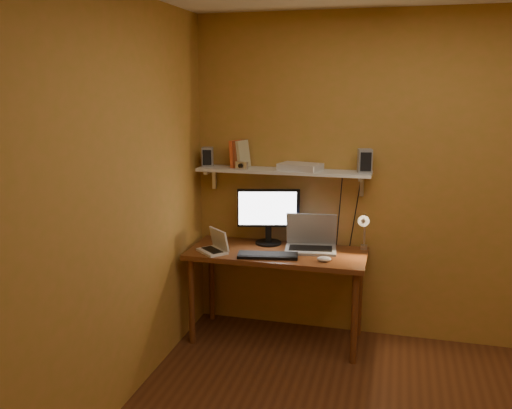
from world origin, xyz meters
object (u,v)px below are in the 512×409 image
(desk_lamp, at_px, (364,227))
(speaker_right, at_px, (365,161))
(laptop, at_px, (311,240))
(desk, at_px, (277,261))
(netbook, at_px, (215,246))
(speaker_left, at_px, (208,157))
(wall_shelf, at_px, (283,171))
(keyboard, at_px, (268,255))
(shelf_camera, at_px, (242,166))
(router, at_px, (300,167))
(mouse, at_px, (324,259))
(monitor, at_px, (268,213))

(desk_lamp, bearing_deg, speaker_right, 106.14)
(laptop, height_order, desk_lamp, desk_lamp)
(desk, height_order, netbook, netbook)
(speaker_right, bearing_deg, speaker_left, 167.59)
(wall_shelf, height_order, keyboard, wall_shelf)
(shelf_camera, relative_size, router, 0.33)
(router, bearing_deg, mouse, -54.64)
(monitor, xyz_separation_m, laptop, (0.36, -0.06, -0.18))
(keyboard, height_order, shelf_camera, shelf_camera)
(desk, xyz_separation_m, laptop, (0.25, 0.12, 0.16))
(monitor, xyz_separation_m, speaker_right, (0.76, 0.01, 0.46))
(netbook, relative_size, shelf_camera, 2.71)
(monitor, distance_m, laptop, 0.41)
(monitor, height_order, router, router)
(desk, bearing_deg, shelf_camera, 160.02)
(laptop, bearing_deg, monitor, 163.28)
(monitor, bearing_deg, mouse, -48.44)
(keyboard, bearing_deg, speaker_right, 18.01)
(netbook, xyz_separation_m, mouse, (0.86, -0.02, -0.03))
(speaker_left, relative_size, router, 0.50)
(netbook, distance_m, desk_lamp, 1.17)
(wall_shelf, xyz_separation_m, desk_lamp, (0.66, -0.07, -0.40))
(wall_shelf, bearing_deg, laptop, -15.66)
(keyboard, xyz_separation_m, desk_lamp, (0.70, 0.29, 0.20))
(desk, distance_m, monitor, 0.41)
(wall_shelf, relative_size, desk_lamp, 3.73)
(netbook, bearing_deg, speaker_right, 57.67)
(speaker_left, distance_m, router, 0.78)
(router, bearing_deg, desk, -124.78)
(speaker_left, height_order, shelf_camera, speaker_left)
(desk_lamp, bearing_deg, wall_shelf, 174.12)
(wall_shelf, height_order, laptop, wall_shelf)
(speaker_right, bearing_deg, desk_lamp, -86.24)
(keyboard, bearing_deg, netbook, 167.49)
(wall_shelf, bearing_deg, desk_lamp, -5.88)
(desk, bearing_deg, speaker_left, 163.00)
(netbook, relative_size, keyboard, 0.63)
(mouse, bearing_deg, desk, 149.81)
(wall_shelf, bearing_deg, keyboard, -95.94)
(desk_lamp, bearing_deg, netbook, -166.65)
(wall_shelf, xyz_separation_m, shelf_camera, (-0.32, -0.08, 0.05))
(desk, height_order, router, router)
(monitor, distance_m, router, 0.47)
(desk, height_order, monitor, monitor)
(mouse, bearing_deg, monitor, 138.01)
(keyboard, bearing_deg, speaker_left, 139.56)
(desk, distance_m, shelf_camera, 0.82)
(desk_lamp, distance_m, speaker_left, 1.39)
(laptop, xyz_separation_m, netbook, (-0.72, -0.27, -0.02))
(shelf_camera, bearing_deg, desk_lamp, 0.51)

